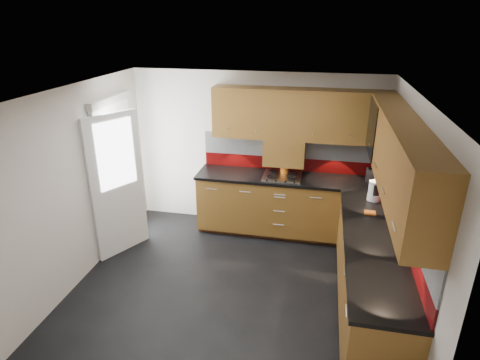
% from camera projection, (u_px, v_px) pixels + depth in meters
% --- Properties ---
extents(room, '(4.00, 3.80, 2.64)m').
position_uv_depth(room, '(229.00, 175.00, 4.40)').
color(room, black).
extents(base_cabinets, '(2.70, 3.20, 0.95)m').
position_uv_depth(base_cabinets, '(321.00, 237.00, 5.25)').
color(base_cabinets, brown).
rests_on(base_cabinets, room).
extents(countertop, '(2.72, 3.22, 0.04)m').
position_uv_depth(countertop, '(323.00, 204.00, 5.06)').
color(countertop, black).
rests_on(countertop, base_cabinets).
extents(backsplash, '(2.70, 3.20, 0.54)m').
position_uv_depth(backsplash, '(343.00, 178.00, 5.11)').
color(backsplash, maroon).
rests_on(backsplash, countertop).
extents(upper_cabinets, '(2.50, 3.20, 0.72)m').
position_uv_depth(upper_cabinets, '(344.00, 133.00, 4.75)').
color(upper_cabinets, brown).
rests_on(upper_cabinets, room).
extents(extractor_hood, '(0.60, 0.33, 0.40)m').
position_uv_depth(extractor_hood, '(284.00, 152.00, 5.88)').
color(extractor_hood, brown).
rests_on(extractor_hood, room).
extents(glass_cabinet, '(0.32, 0.80, 0.66)m').
position_uv_depth(glass_cabinet, '(384.00, 127.00, 4.91)').
color(glass_cabinet, black).
rests_on(glass_cabinet, room).
extents(back_door, '(0.42, 1.19, 2.04)m').
position_uv_depth(back_door, '(118.00, 178.00, 5.60)').
color(back_door, white).
rests_on(back_door, room).
extents(gas_hob, '(0.56, 0.49, 0.04)m').
position_uv_depth(gas_hob, '(282.00, 176.00, 5.85)').
color(gas_hob, silver).
rests_on(gas_hob, countertop).
extents(utensil_pot, '(0.12, 0.12, 0.43)m').
position_uv_depth(utensil_pot, '(284.00, 168.00, 5.95)').
color(utensil_pot, orange).
rests_on(utensil_pot, countertop).
extents(toaster, '(0.25, 0.17, 0.18)m').
position_uv_depth(toaster, '(375.00, 175.00, 5.70)').
color(toaster, silver).
rests_on(toaster, countertop).
extents(food_processor, '(0.16, 0.16, 0.27)m').
position_uv_depth(food_processor, '(374.00, 191.00, 5.08)').
color(food_processor, white).
rests_on(food_processor, countertop).
extents(paper_towel, '(0.15, 0.15, 0.26)m').
position_uv_depth(paper_towel, '(373.00, 191.00, 5.07)').
color(paper_towel, white).
rests_on(paper_towel, countertop).
extents(orange_cloth, '(0.13, 0.12, 0.01)m').
position_uv_depth(orange_cloth, '(370.00, 213.00, 4.78)').
color(orange_cloth, '#CF5E17').
rests_on(orange_cloth, countertop).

